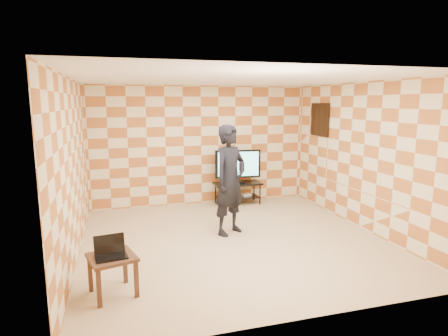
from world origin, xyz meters
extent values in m
plane|color=tan|center=(0.00, 0.00, 0.00)|extent=(5.00, 5.00, 0.00)
cube|color=beige|center=(0.00, 2.50, 1.35)|extent=(5.00, 0.02, 2.70)
cube|color=beige|center=(0.00, -2.50, 1.35)|extent=(5.00, 0.02, 2.70)
cube|color=beige|center=(-2.50, 0.00, 1.35)|extent=(0.02, 5.00, 2.70)
cube|color=beige|center=(2.50, 0.00, 1.35)|extent=(0.02, 5.00, 2.70)
cube|color=white|center=(0.00, 0.00, 2.70)|extent=(5.00, 5.00, 0.02)
cube|color=black|center=(2.47, 1.55, 1.95)|extent=(0.04, 0.72, 0.72)
cube|color=black|center=(2.47, 1.55, 1.95)|extent=(0.04, 0.03, 0.68)
cube|color=black|center=(2.47, 1.55, 1.95)|extent=(0.04, 0.68, 0.03)
cube|color=black|center=(0.77, 2.17, 0.48)|extent=(1.09, 0.49, 0.04)
cube|color=black|center=(0.77, 2.17, 0.16)|extent=(0.98, 0.44, 0.03)
cylinder|color=black|center=(0.29, 1.97, 0.25)|extent=(0.03, 0.03, 0.50)
cylinder|color=black|center=(0.29, 2.36, 0.25)|extent=(0.03, 0.03, 0.50)
cylinder|color=black|center=(1.25, 1.97, 0.25)|extent=(0.03, 0.03, 0.50)
cylinder|color=black|center=(1.25, 2.36, 0.25)|extent=(0.03, 0.03, 0.50)
cube|color=black|center=(0.77, 2.17, 0.52)|extent=(0.33, 0.23, 0.03)
cube|color=black|center=(0.77, 2.17, 0.58)|extent=(0.08, 0.06, 0.09)
cube|color=black|center=(0.77, 2.17, 0.94)|extent=(1.05, 0.18, 0.64)
cube|color=#59D4D6|center=(0.78, 2.13, 0.94)|extent=(0.94, 0.11, 0.55)
cube|color=#B4B4B7|center=(0.57, 2.19, 0.21)|extent=(0.50, 0.39, 0.08)
cube|color=silver|center=(0.99, 2.19, 0.20)|extent=(0.24, 0.20, 0.05)
cube|color=#342116|center=(-1.98, -1.36, 0.48)|extent=(0.65, 0.65, 0.04)
cube|color=#342116|center=(-2.13, -1.64, 0.23)|extent=(0.06, 0.06, 0.46)
cube|color=#342116|center=(-2.25, -1.21, 0.23)|extent=(0.06, 0.06, 0.46)
cube|color=#342116|center=(-1.70, -1.52, 0.23)|extent=(0.06, 0.06, 0.46)
cube|color=#342116|center=(-1.82, -1.09, 0.23)|extent=(0.06, 0.06, 0.46)
cube|color=black|center=(-1.98, -1.42, 0.51)|extent=(0.40, 0.31, 0.02)
cube|color=black|center=(-2.00, -1.29, 0.63)|extent=(0.37, 0.11, 0.23)
imported|color=black|center=(0.04, 0.34, 0.98)|extent=(0.85, 0.78, 1.95)
camera|label=1|loc=(-1.84, -5.84, 2.34)|focal=30.00mm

